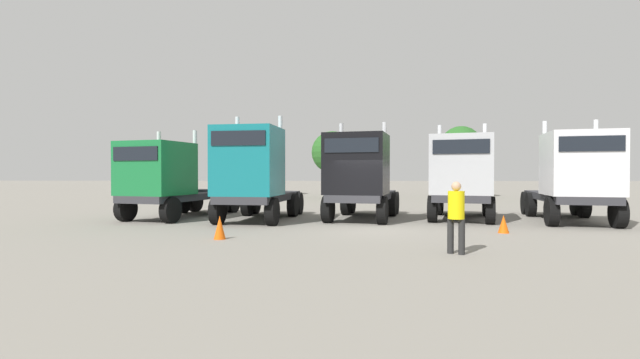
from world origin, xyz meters
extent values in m
plane|color=gray|center=(0.00, 0.00, 0.00)|extent=(200.00, 200.00, 0.00)
cube|color=#333338|center=(-8.21, 4.20, 0.94)|extent=(3.75, 6.57, 0.30)
cube|color=#197238|center=(-8.69, 2.41, 2.20)|extent=(2.97, 3.03, 2.21)
cube|color=black|center=(-9.02, 1.19, 2.78)|extent=(2.04, 0.59, 0.55)
cylinder|color=silver|center=(-7.41, 3.51, 2.50)|extent=(0.22, 0.22, 2.81)
cylinder|color=silver|center=(-9.24, 4.00, 2.50)|extent=(0.22, 0.22, 2.81)
cylinder|color=#333338|center=(-7.85, 5.52, 1.15)|extent=(1.35, 1.35, 0.12)
cylinder|color=black|center=(-7.77, 1.59, 0.52)|extent=(0.61, 1.10, 1.04)
cylinder|color=black|center=(-9.89, 2.17, 0.52)|extent=(0.61, 1.10, 1.04)
cylinder|color=black|center=(-6.75, 5.37, 0.52)|extent=(0.61, 1.10, 1.04)
cylinder|color=black|center=(-8.87, 5.94, 0.52)|extent=(0.61, 1.10, 1.04)
cylinder|color=black|center=(-6.46, 6.43, 0.52)|extent=(0.61, 1.10, 1.04)
cylinder|color=black|center=(-8.59, 7.01, 0.52)|extent=(0.61, 1.10, 1.04)
cube|color=#333338|center=(-4.41, 3.34, 0.97)|extent=(2.87, 6.09, 0.30)
cube|color=#14727A|center=(-4.61, 1.61, 2.48)|extent=(2.66, 2.65, 2.71)
cube|color=black|center=(-4.76, 0.40, 3.30)|extent=(2.09, 0.28, 0.55)
cylinder|color=silver|center=(-3.51, 2.83, 2.78)|extent=(0.20, 0.20, 3.31)
cylinder|color=silver|center=(-5.40, 3.05, 2.78)|extent=(0.20, 0.20, 3.31)
cylinder|color=#333338|center=(-4.26, 4.62, 1.18)|extent=(1.22, 1.22, 0.12)
cylinder|color=black|center=(-3.58, 0.98, 0.54)|extent=(0.47, 1.11, 1.07)
cylinder|color=black|center=(-5.77, 1.24, 0.54)|extent=(0.47, 1.11, 1.07)
cylinder|color=black|center=(-3.16, 4.53, 0.54)|extent=(0.47, 1.11, 1.07)
cylinder|color=black|center=(-5.35, 4.79, 0.54)|extent=(0.47, 1.11, 1.07)
cylinder|color=black|center=(-3.03, 5.63, 0.54)|extent=(0.47, 1.11, 1.07)
cylinder|color=black|center=(-5.22, 5.88, 0.54)|extent=(0.47, 1.11, 1.07)
cube|color=#333338|center=(0.09, 3.94, 1.00)|extent=(3.43, 6.12, 0.30)
cube|color=black|center=(-0.30, 2.25, 2.37)|extent=(2.86, 2.79, 2.45)
cube|color=black|center=(-0.56, 1.10, 3.07)|extent=(2.06, 0.51, 0.55)
cylinder|color=silver|center=(0.92, 3.32, 2.67)|extent=(0.22, 0.22, 3.05)
cylinder|color=silver|center=(-0.93, 3.74, 2.67)|extent=(0.22, 0.22, 3.05)
cylinder|color=#333338|center=(0.37, 5.18, 1.21)|extent=(1.32, 1.32, 0.12)
cylinder|color=black|center=(0.67, 1.56, 0.55)|extent=(0.59, 1.15, 1.10)
cylinder|color=black|center=(-1.47, 2.05, 0.55)|extent=(0.59, 1.15, 1.10)
cylinder|color=black|center=(1.45, 4.95, 0.55)|extent=(0.59, 1.15, 1.10)
cylinder|color=black|center=(-0.70, 5.44, 0.55)|extent=(0.59, 1.15, 1.10)
cylinder|color=black|center=(1.69, 6.02, 0.55)|extent=(0.59, 1.15, 1.10)
cylinder|color=black|center=(-0.45, 6.51, 0.55)|extent=(0.59, 1.15, 1.10)
cube|color=#333338|center=(4.43, 4.15, 0.99)|extent=(3.68, 6.05, 0.30)
cube|color=#B7BABF|center=(3.99, 2.62, 2.35)|extent=(2.99, 3.04, 2.41)
cube|color=black|center=(3.64, 1.41, 3.03)|extent=(2.03, 0.62, 0.55)
cylinder|color=silver|center=(5.29, 3.68, 2.65)|extent=(0.22, 0.22, 3.01)
cylinder|color=silver|center=(3.46, 4.21, 2.65)|extent=(0.22, 0.22, 3.01)
cylinder|color=#333338|center=(4.78, 5.35, 1.20)|extent=(1.36, 1.36, 0.12)
cylinder|color=black|center=(4.90, 1.80, 0.55)|extent=(0.64, 1.15, 1.09)
cylinder|color=black|center=(2.79, 2.41, 0.55)|extent=(0.64, 1.15, 1.09)
cylinder|color=black|center=(5.83, 5.03, 0.55)|extent=(0.64, 1.15, 1.09)
cylinder|color=black|center=(3.72, 5.64, 0.55)|extent=(0.64, 1.15, 1.09)
cylinder|color=black|center=(6.14, 6.09, 0.55)|extent=(0.64, 1.15, 1.09)
cylinder|color=black|center=(4.02, 6.70, 0.55)|extent=(0.64, 1.15, 1.09)
cube|color=#333338|center=(8.58, 3.35, 1.01)|extent=(3.48, 6.56, 0.30)
cube|color=white|center=(8.18, 1.52, 2.37)|extent=(2.88, 2.95, 2.42)
cube|color=black|center=(7.91, 0.28, 3.05)|extent=(2.06, 0.49, 0.55)
cylinder|color=silver|center=(9.41, 2.69, 2.67)|extent=(0.21, 0.21, 3.02)
cylinder|color=silver|center=(7.55, 3.09, 2.67)|extent=(0.21, 0.21, 3.02)
cylinder|color=#333338|center=(8.87, 4.69, 1.22)|extent=(1.31, 1.31, 0.12)
cylinder|color=black|center=(9.14, 0.75, 0.55)|extent=(0.58, 1.16, 1.11)
cylinder|color=black|center=(6.99, 1.22, 0.55)|extent=(0.58, 1.16, 1.11)
cylinder|color=black|center=(9.98, 4.59, 0.55)|extent=(0.58, 1.16, 1.11)
cylinder|color=black|center=(7.83, 5.06, 0.55)|extent=(0.58, 1.16, 1.11)
cylinder|color=black|center=(10.21, 5.67, 0.55)|extent=(0.58, 1.16, 1.11)
cylinder|color=black|center=(8.06, 6.14, 0.55)|extent=(0.58, 1.16, 1.11)
cylinder|color=#242424|center=(1.78, -4.65, 0.44)|extent=(0.22, 0.22, 0.87)
cylinder|color=#242424|center=(2.01, -4.80, 0.44)|extent=(0.22, 0.22, 0.87)
cylinder|color=yellow|center=(1.90, -4.72, 1.22)|extent=(0.55, 0.55, 0.69)
sphere|color=tan|center=(1.90, -4.72, 1.68)|extent=(0.24, 0.24, 0.24)
cone|color=#F2590C|center=(-4.63, -2.57, 0.36)|extent=(0.36, 0.36, 0.72)
cone|color=#F2590C|center=(4.49, -0.76, 0.30)|extent=(0.36, 0.36, 0.60)
cylinder|color=#4C3823|center=(-8.94, 23.79, 1.15)|extent=(0.36, 0.36, 2.30)
sphere|color=#286023|center=(-8.94, 23.79, 3.94)|extent=(4.10, 4.10, 4.10)
cylinder|color=#4C3823|center=(-1.61, 19.23, 1.18)|extent=(0.36, 0.36, 2.35)
sphere|color=#286023|center=(-1.61, 19.23, 3.68)|extent=(3.31, 3.31, 3.31)
cylinder|color=#4C3823|center=(9.06, 21.60, 1.40)|extent=(0.36, 0.36, 2.80)
sphere|color=#286023|center=(9.06, 21.60, 4.19)|extent=(3.48, 3.48, 3.48)
camera|label=1|loc=(-0.96, -15.79, 2.00)|focal=24.82mm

